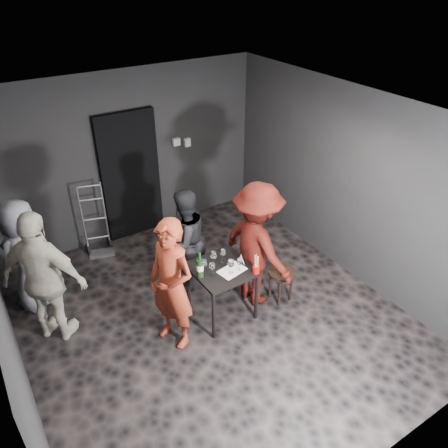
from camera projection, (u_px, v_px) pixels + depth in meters
floor at (210, 316)px, 5.78m from camera, size 4.50×5.00×0.02m
ceiling at (205, 116)px, 4.35m from camera, size 4.50×5.00×0.02m
wall_back at (127, 158)px, 6.86m from camera, size 4.50×0.04×2.70m
wall_front at (378, 382)px, 3.27m from camera, size 4.50×0.04×2.70m
wall_right at (347, 183)px, 6.09m from camera, size 0.04×5.00×2.70m
doorway at (131, 176)px, 6.97m from camera, size 0.95×0.10×2.10m
wallbox_upper at (176, 142)px, 7.16m from camera, size 0.12×0.06×0.12m
wallbox_lower at (187, 142)px, 7.27m from camera, size 0.10×0.06×0.14m
hand_truck at (99, 240)px, 6.92m from camera, size 0.39×0.34×1.17m
tasting_table at (222, 274)px, 5.49m from camera, size 0.72×0.72×0.75m
stool at (281, 276)px, 5.87m from camera, size 0.37×0.37×0.47m
server_red at (171, 277)px, 4.94m from camera, size 0.68×0.82×1.92m
woman_black at (185, 241)px, 5.94m from camera, size 0.81×0.57×1.50m
man_maroon at (257, 236)px, 5.54m from camera, size 0.80×1.40×2.06m
bystander_cream at (42, 268)px, 4.96m from camera, size 1.27×1.27×2.07m
bystander_grey at (27, 253)px, 5.58m from camera, size 0.91×0.80×1.64m
tasting_mat at (232, 270)px, 5.39m from camera, size 0.37×0.28×0.00m
wine_glass_a at (212, 268)px, 5.27m from camera, size 0.07×0.07×0.19m
wine_glass_b at (205, 265)px, 5.33m from camera, size 0.07×0.07×0.19m
wine_glass_c at (214, 258)px, 5.43m from camera, size 0.09×0.09×0.21m
wine_glass_d at (231, 266)px, 5.28m from camera, size 0.11×0.11×0.22m
wine_glass_e at (239, 264)px, 5.35m from camera, size 0.09×0.09×0.19m
wine_glass_f at (223, 255)px, 5.50m from camera, size 0.08×0.08×0.19m
wine_bottle at (200, 268)px, 5.22m from camera, size 0.08×0.08×0.35m
breadstick_cup at (256, 264)px, 5.29m from camera, size 0.09×0.09×0.27m
reserved_card at (241, 260)px, 5.49m from camera, size 0.11×0.14×0.09m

